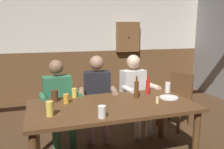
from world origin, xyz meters
name	(u,v)px	position (x,y,z in m)	size (l,w,h in m)	color
back_wall_upper	(75,22)	(0.00, 2.90, 1.77)	(6.38, 0.12, 1.34)	silver
back_wall_wainscot	(76,75)	(0.00, 2.90, 0.55)	(6.38, 0.12, 1.10)	brown
dining_table	(113,111)	(0.00, 0.08, 0.64)	(1.93, 0.95, 0.73)	brown
person_0	(59,98)	(-0.57, 0.77, 0.65)	(0.56, 0.56, 1.18)	#33724C
person_1	(97,93)	(-0.01, 0.79, 0.68)	(0.57, 0.60, 1.22)	black
person_2	(135,90)	(0.59, 0.78, 0.67)	(0.55, 0.54, 1.21)	silver
chair_empty_near_right	(177,98)	(1.35, 0.79, 0.48)	(0.59, 0.59, 0.88)	brown
table_candle	(157,100)	(0.51, -0.05, 0.77)	(0.04, 0.04, 0.08)	#F9E08C
plate_0	(169,98)	(0.76, 0.10, 0.74)	(0.24, 0.24, 0.01)	white
bottle_0	(136,89)	(0.36, 0.23, 0.84)	(0.06, 0.06, 0.28)	#593314
bottle_1	(148,86)	(0.59, 0.36, 0.83)	(0.06, 0.06, 0.25)	red
pint_glass_0	(55,96)	(-0.64, 0.39, 0.80)	(0.08, 0.08, 0.14)	#4C2D19
pint_glass_1	(74,93)	(-0.39, 0.49, 0.79)	(0.07, 0.07, 0.12)	#E5C64C
pint_glass_2	(168,87)	(0.88, 0.33, 0.80)	(0.07, 0.07, 0.15)	white
pint_glass_3	(102,112)	(-0.23, -0.29, 0.79)	(0.08, 0.08, 0.12)	white
pint_glass_4	(50,109)	(-0.72, -0.08, 0.80)	(0.07, 0.07, 0.15)	#E5C64C
pint_glass_5	(66,99)	(-0.52, 0.28, 0.78)	(0.07, 0.07, 0.11)	gold
wall_dart_cabinet	(128,37)	(1.23, 2.77, 1.42)	(0.56, 0.15, 0.70)	brown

